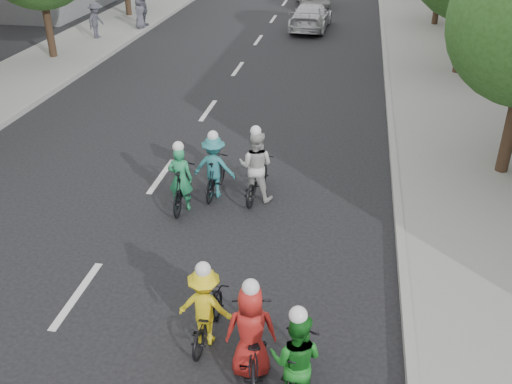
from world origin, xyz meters
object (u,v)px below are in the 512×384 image
(cyclist_1, at_px, (256,172))
(cyclist_2, at_px, (296,365))
(cyclist_5, at_px, (206,311))
(follow_car_lead, at_px, (311,16))
(cyclist_0, at_px, (252,338))
(spectator_0, at_px, (96,21))
(cyclist_4, at_px, (215,170))
(spectator_2, at_px, (140,13))
(spectator_1, at_px, (144,11))
(cyclist_3, at_px, (182,184))

(cyclist_1, bearing_deg, cyclist_2, 111.07)
(cyclist_2, distance_m, cyclist_5, 1.91)
(cyclist_1, relative_size, follow_car_lead, 0.42)
(cyclist_0, bearing_deg, cyclist_1, -91.65)
(cyclist_1, xyz_separation_m, cyclist_2, (1.65, -6.03, -0.01))
(cyclist_0, height_order, spectator_0, spectator_0)
(cyclist_0, xyz_separation_m, cyclist_4, (-1.92, 5.49, 0.05))
(cyclist_0, bearing_deg, cyclist_5, -42.35)
(cyclist_2, height_order, spectator_2, cyclist_2)
(cyclist_5, xyz_separation_m, spectator_1, (-9.00, 22.14, 0.35))
(spectator_2, bearing_deg, cyclist_4, -145.62)
(cyclist_4, xyz_separation_m, spectator_0, (-9.33, 14.23, 0.31))
(cyclist_5, distance_m, spectator_1, 23.90)
(cyclist_3, bearing_deg, cyclist_4, -133.52)
(cyclist_5, distance_m, follow_car_lead, 23.48)
(follow_car_lead, bearing_deg, spectator_1, 12.09)
(cyclist_1, bearing_deg, spectator_1, -56.63)
(spectator_0, relative_size, spectator_1, 1.06)
(spectator_0, bearing_deg, spectator_2, -19.22)
(cyclist_0, distance_m, cyclist_1, 5.61)
(cyclist_3, height_order, follow_car_lead, cyclist_3)
(cyclist_5, xyz_separation_m, spectator_2, (-9.05, 21.57, 0.35))
(cyclist_0, xyz_separation_m, spectator_1, (-9.86, 22.66, 0.31))
(cyclist_3, relative_size, cyclist_4, 1.02)
(cyclist_3, relative_size, follow_car_lead, 0.38)
(cyclist_2, relative_size, spectator_0, 1.09)
(cyclist_1, height_order, spectator_2, cyclist_1)
(spectator_0, xyz_separation_m, spectator_2, (1.33, 2.38, -0.04))
(cyclist_0, height_order, cyclist_1, cyclist_1)
(cyclist_5, relative_size, spectator_0, 0.97)
(cyclist_3, bearing_deg, spectator_2, -69.97)
(cyclist_5, xyz_separation_m, follow_car_lead, (-0.39, 23.48, 0.08))
(cyclist_0, xyz_separation_m, follow_car_lead, (-1.25, 24.00, 0.05))
(spectator_0, bearing_deg, spectator_1, -15.20)
(cyclist_3, height_order, spectator_1, cyclist_3)
(cyclist_1, xyz_separation_m, cyclist_4, (-1.01, -0.05, -0.01))
(cyclist_0, relative_size, cyclist_3, 1.08)
(spectator_1, bearing_deg, cyclist_4, -179.10)
(cyclist_4, bearing_deg, cyclist_1, -174.92)
(follow_car_lead, bearing_deg, cyclist_5, 94.18)
(cyclist_3, height_order, spectator_2, same)
(spectator_2, bearing_deg, spectator_1, 3.28)
(cyclist_2, bearing_deg, cyclist_0, -26.60)
(cyclist_2, height_order, cyclist_3, cyclist_2)
(cyclist_4, height_order, follow_car_lead, cyclist_4)
(cyclist_2, distance_m, follow_car_lead, 24.58)
(cyclist_0, xyz_separation_m, cyclist_5, (-0.86, 0.53, -0.03))
(follow_car_lead, distance_m, spectator_1, 8.72)
(cyclist_3, xyz_separation_m, follow_car_lead, (1.29, 19.24, 0.05))
(cyclist_0, distance_m, spectator_1, 24.72)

